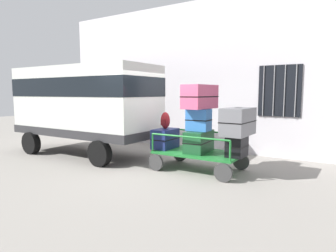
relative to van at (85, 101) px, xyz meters
The scene contains 12 objects.
ground_plane 3.33m from the van, ahead, with size 40.00×40.00×0.00m, color gray.
building_wall 4.09m from the van, 43.99° to the left, with size 12.00×0.38×5.00m.
van is the anchor object (origin of this frame).
luggage_cart 4.12m from the van, ahead, with size 2.21×1.29×0.47m.
cart_railing 4.00m from the van, ahead, with size 2.09×1.15×0.47m.
suitcase_left_bottom 3.08m from the van, ahead, with size 0.48×0.76×0.52m.
suitcase_midleft_bottom 4.02m from the van, ahead, with size 0.53×0.94×0.54m.
suitcase_midleft_middle 3.93m from the van, ahead, with size 0.57×0.43×0.55m.
suitcase_midleft_top 3.92m from the van, ahead, with size 0.57×1.08×0.59m.
suitcase_center_bottom 4.99m from the van, ahead, with size 0.40×0.57×0.50m.
suitcase_center_middle 4.91m from the van, ahead, with size 0.58×1.05×0.64m.
backpack 2.95m from the van, ahead, with size 0.27×0.22×0.44m.
Camera 1 is at (4.21, -6.31, 1.95)m, focal length 31.25 mm.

